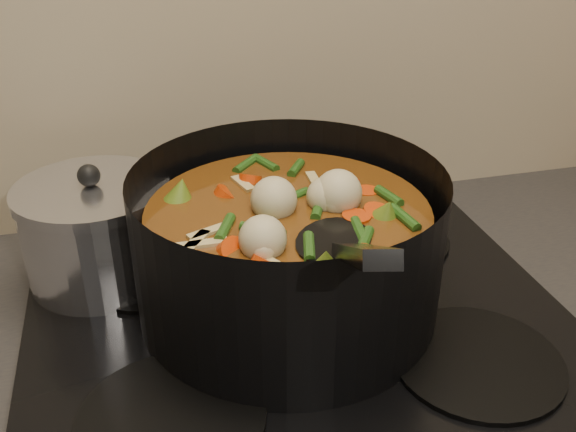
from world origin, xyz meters
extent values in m
cube|color=black|center=(0.00, 1.93, 0.89)|extent=(2.64, 0.64, 0.05)
cube|color=black|center=(0.00, 1.93, 0.92)|extent=(0.62, 0.54, 0.02)
cylinder|color=black|center=(-0.16, 1.80, 0.93)|extent=(0.18, 0.18, 0.01)
cylinder|color=black|center=(0.16, 1.80, 0.93)|extent=(0.18, 0.18, 0.01)
cylinder|color=black|center=(-0.16, 2.06, 0.93)|extent=(0.18, 0.18, 0.01)
cylinder|color=black|center=(0.16, 2.06, 0.93)|extent=(0.18, 0.18, 0.01)
cylinder|color=black|center=(-0.01, 1.95, 1.02)|extent=(0.46, 0.46, 0.17)
cylinder|color=black|center=(-0.01, 1.95, 0.94)|extent=(0.34, 0.34, 0.01)
cylinder|color=#623510|center=(-0.01, 1.95, 1.00)|extent=(0.31, 0.31, 0.12)
cylinder|color=red|center=(0.04, 1.95, 1.06)|extent=(0.03, 0.04, 0.03)
cylinder|color=red|center=(0.04, 2.01, 1.06)|extent=(0.05, 0.05, 0.03)
cylinder|color=red|center=(-0.03, 2.06, 1.06)|extent=(0.05, 0.05, 0.03)
cylinder|color=red|center=(-0.07, 1.98, 1.06)|extent=(0.04, 0.04, 0.03)
cylinder|color=red|center=(-0.10, 1.91, 1.06)|extent=(0.05, 0.04, 0.03)
cylinder|color=red|center=(-0.02, 1.90, 1.06)|extent=(0.05, 0.05, 0.03)
cylinder|color=red|center=(0.04, 1.88, 1.06)|extent=(0.04, 0.05, 0.03)
cylinder|color=red|center=(0.11, 1.94, 1.06)|extent=(0.04, 0.04, 0.03)
cylinder|color=red|center=(0.03, 2.00, 1.06)|extent=(0.05, 0.05, 0.03)
cylinder|color=red|center=(-0.03, 2.05, 1.06)|extent=(0.05, 0.05, 0.03)
cylinder|color=red|center=(-0.05, 1.97, 1.06)|extent=(0.04, 0.03, 0.03)
cylinder|color=red|center=(-0.08, 1.91, 1.06)|extent=(0.05, 0.05, 0.03)
sphere|color=#C9BD8E|center=(0.06, 1.95, 1.07)|extent=(0.05, 0.05, 0.05)
sphere|color=#C9BD8E|center=(-0.03, 2.01, 1.07)|extent=(0.05, 0.05, 0.05)
sphere|color=#C9BD8E|center=(-0.06, 1.90, 1.07)|extent=(0.05, 0.05, 0.05)
sphere|color=#C9BD8E|center=(0.06, 1.92, 1.07)|extent=(0.05, 0.05, 0.05)
cone|color=#5A741D|center=(-0.05, 1.86, 1.07)|extent=(0.05, 0.05, 0.04)
cone|color=#5A741D|center=(0.07, 1.89, 1.07)|extent=(0.05, 0.05, 0.04)
cone|color=#5A741D|center=(0.06, 2.02, 1.07)|extent=(0.05, 0.05, 0.04)
cone|color=#5A741D|center=(-0.07, 2.03, 1.07)|extent=(0.05, 0.05, 0.04)
cone|color=#5A741D|center=(-0.09, 1.90, 1.07)|extent=(0.05, 0.05, 0.04)
cone|color=#5A741D|center=(0.03, 1.85, 1.07)|extent=(0.05, 0.05, 0.04)
cylinder|color=#234C16|center=(0.03, 1.99, 1.06)|extent=(0.01, 0.05, 0.01)
cylinder|color=#234C16|center=(-0.02, 2.07, 1.06)|extent=(0.04, 0.04, 0.01)
cylinder|color=#234C16|center=(-0.08, 2.01, 1.06)|extent=(0.05, 0.02, 0.01)
cylinder|color=#234C16|center=(-0.08, 1.94, 1.06)|extent=(0.03, 0.05, 0.01)
cylinder|color=#234C16|center=(-0.04, 1.90, 1.06)|extent=(0.03, 0.05, 0.01)
cylinder|color=#234C16|center=(0.02, 1.83, 1.06)|extent=(0.05, 0.02, 0.01)
cylinder|color=#234C16|center=(0.07, 1.90, 1.06)|extent=(0.04, 0.04, 0.01)
cylinder|color=#234C16|center=(0.06, 1.97, 1.06)|extent=(0.01, 0.05, 0.01)
cylinder|color=#234C16|center=(0.02, 1.99, 1.06)|extent=(0.04, 0.04, 0.01)
cylinder|color=#234C16|center=(-0.05, 2.06, 1.06)|extent=(0.05, 0.02, 0.01)
cylinder|color=#234C16|center=(-0.10, 1.99, 1.06)|extent=(0.03, 0.05, 0.01)
cylinder|color=#234C16|center=(-0.08, 1.92, 1.06)|extent=(0.03, 0.05, 0.01)
cylinder|color=#234C16|center=(-0.03, 1.90, 1.06)|extent=(0.05, 0.02, 0.01)
cylinder|color=#234C16|center=(0.05, 1.84, 1.06)|extent=(0.04, 0.04, 0.01)
cube|color=tan|center=(-0.09, 1.97, 1.06)|extent=(0.05, 0.01, 0.00)
cube|color=tan|center=(-0.05, 1.87, 1.06)|extent=(0.02, 0.05, 0.00)
cube|color=tan|center=(0.06, 1.90, 1.06)|extent=(0.05, 0.04, 0.00)
cube|color=tan|center=(0.05, 2.01, 1.06)|extent=(0.04, 0.04, 0.00)
cube|color=tan|center=(-0.06, 2.02, 1.06)|extent=(0.03, 0.05, 0.00)
cube|color=tan|center=(-0.08, 1.91, 1.06)|extent=(0.05, 0.02, 0.00)
ellipsoid|color=black|center=(0.02, 1.87, 1.06)|extent=(0.12, 0.12, 0.01)
cube|color=black|center=(0.00, 1.75, 1.12)|extent=(0.07, 0.21, 0.13)
cylinder|color=silver|center=(-0.22, 2.07, 0.99)|extent=(0.18, 0.18, 0.11)
cylinder|color=silver|center=(-0.22, 2.07, 1.05)|extent=(0.19, 0.19, 0.01)
sphere|color=black|center=(-0.22, 2.07, 1.07)|extent=(0.03, 0.03, 0.03)
camera|label=1|loc=(-0.16, 1.35, 1.39)|focal=40.00mm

